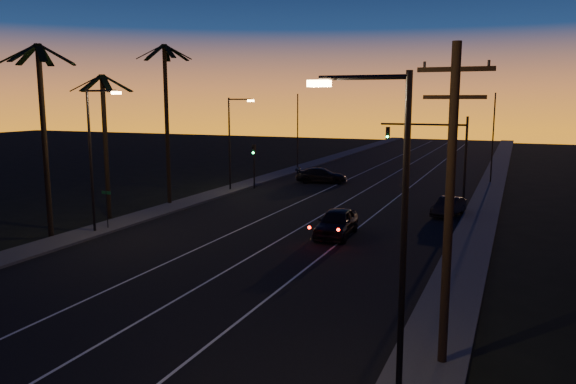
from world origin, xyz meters
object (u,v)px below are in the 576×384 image
at_px(lead_car, 336,223).
at_px(cross_car, 322,175).
at_px(signal_mast, 436,143).
at_px(utility_pole, 450,201).
at_px(right_car, 449,207).

bearing_deg(lead_car, cross_car, 111.37).
distance_m(lead_car, cross_car, 22.44).
bearing_deg(cross_car, signal_mast, -26.43).
bearing_deg(utility_pole, cross_car, 114.57).
xyz_separation_m(utility_pole, signal_mast, (-4.46, 29.99, -0.53)).
bearing_deg(cross_car, utility_pole, -65.43).
height_order(utility_pole, signal_mast, utility_pole).
distance_m(lead_car, right_car, 10.64).
bearing_deg(lead_car, right_car, 57.86).
height_order(utility_pole, lead_car, utility_pole).
xyz_separation_m(signal_mast, cross_car, (-11.97, 5.95, -4.02)).
xyz_separation_m(lead_car, cross_car, (-8.18, 20.90, -0.09)).
bearing_deg(signal_mast, utility_pole, -81.53).
xyz_separation_m(utility_pole, cross_car, (-16.43, 35.94, -4.55)).
height_order(utility_pole, right_car, utility_pole).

